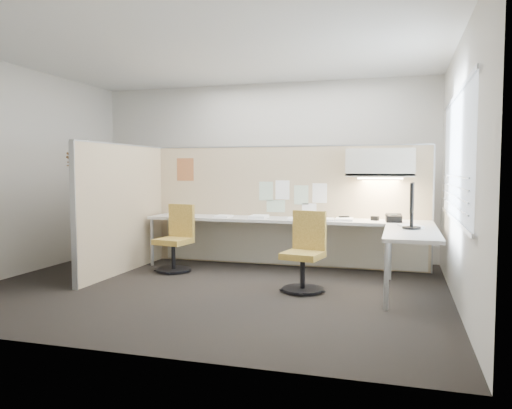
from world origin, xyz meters
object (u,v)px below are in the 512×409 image
(desk, at_px, (306,229))
(phone, at_px, (393,218))
(chair_left, at_px, (176,241))
(monitor, at_px, (412,203))
(chair_right, at_px, (305,254))

(desk, distance_m, phone, 1.17)
(chair_left, bearing_deg, phone, 18.06)
(phone, bearing_deg, monitor, -79.66)
(desk, xyz_separation_m, monitor, (1.37, -0.68, 0.44))
(desk, bearing_deg, phone, 2.36)
(phone, bearing_deg, desk, 176.15)
(chair_left, height_order, phone, chair_left)
(desk, distance_m, chair_left, 1.81)
(desk, bearing_deg, chair_right, -79.85)
(chair_right, relative_size, phone, 4.04)
(chair_left, bearing_deg, desk, 21.73)
(monitor, bearing_deg, chair_right, 108.06)
(chair_left, xyz_separation_m, monitor, (3.14, -0.31, 0.61))
(desk, height_order, phone, phone)
(monitor, bearing_deg, chair_left, 87.56)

